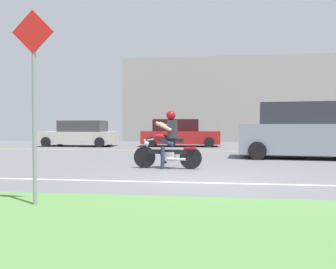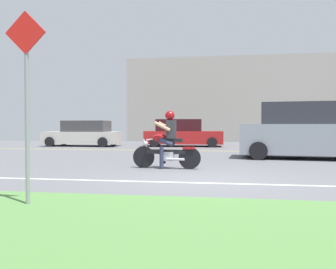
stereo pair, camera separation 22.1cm
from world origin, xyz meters
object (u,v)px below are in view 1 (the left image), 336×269
suv_nearby (305,132)px  street_sign (34,89)px  motorcyclist (168,144)px  parked_car_1 (179,134)px  parked_car_0 (80,134)px

suv_nearby → street_sign: street_sign is taller
suv_nearby → street_sign: (-5.86, -8.67, 0.74)m
motorcyclist → parked_car_1: 10.64m
suv_nearby → parked_car_1: 8.76m
motorcyclist → street_sign: size_ratio=0.68×
parked_car_1 → parked_car_0: bearing=-173.7°
motorcyclist → street_sign: bearing=-104.3°
suv_nearby → street_sign: bearing=-124.1°
motorcyclist → suv_nearby: size_ratio=0.39×
parked_car_1 → suv_nearby: bearing=-52.3°
parked_car_1 → street_sign: size_ratio=1.60×
parked_car_0 → parked_car_1: size_ratio=0.96×
suv_nearby → parked_car_1: (-5.36, 6.93, -0.25)m
motorcyclist → suv_nearby: (4.59, 3.68, 0.30)m
parked_car_0 → street_sign: street_sign is taller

